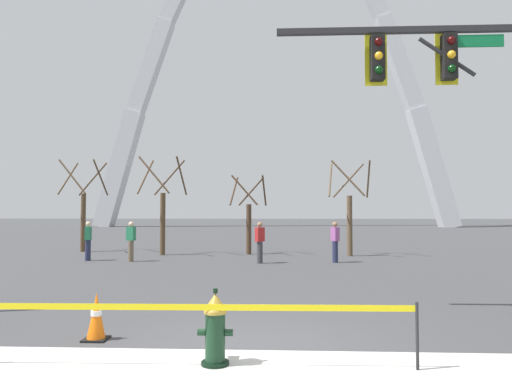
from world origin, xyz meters
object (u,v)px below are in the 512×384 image
fire_hydrant (215,329)px  pedestrian_near_trees (260,242)px  pedestrian_walking_right (88,241)px  pedestrian_walking_left (335,242)px  traffic_cone_by_hydrant (96,317)px  monument_arch (273,72)px  traffic_signal_gantry (463,106)px  pedestrian_standing_center (131,241)px

fire_hydrant → pedestrian_near_trees: size_ratio=0.62×
fire_hydrant → pedestrian_walking_right: 14.09m
pedestrian_walking_left → traffic_cone_by_hydrant: bearing=-114.8°
fire_hydrant → pedestrian_walking_left: size_ratio=0.62×
traffic_cone_by_hydrant → pedestrian_walking_right: 12.23m
pedestrian_walking_right → pedestrian_near_trees: size_ratio=1.00×
fire_hydrant → traffic_cone_by_hydrant: size_ratio=1.36×
monument_arch → pedestrian_near_trees: bearing=-90.3°
traffic_signal_gantry → monument_arch: bearing=94.6°
traffic_signal_gantry → pedestrian_standing_center: (-9.51, 9.01, -3.25)m
monument_arch → pedestrian_standing_center: 46.00m
fire_hydrant → monument_arch: monument_arch is taller
fire_hydrant → pedestrian_walking_left: pedestrian_walking_left is taller
pedestrian_walking_left → traffic_signal_gantry: bearing=-81.3°
traffic_cone_by_hydrant → pedestrian_standing_center: bearing=105.4°
monument_arch → pedestrian_walking_right: size_ratio=29.71×
pedestrian_walking_left → pedestrian_walking_right: bearing=178.8°
pedestrian_walking_right → pedestrian_near_trees: 7.05m
pedestrian_near_trees → pedestrian_standing_center: bearing=175.7°
monument_arch → pedestrian_walking_left: (2.70, -41.28, -19.53)m
monument_arch → pedestrian_near_trees: 46.04m
pedestrian_walking_left → monument_arch: bearing=93.7°
traffic_signal_gantry → monument_arch: 53.03m
fire_hydrant → pedestrian_near_trees: 11.68m
traffic_signal_gantry → pedestrian_near_trees: traffic_signal_gantry is taller
pedestrian_walking_left → pedestrian_near_trees: bearing=-172.1°
traffic_cone_by_hydrant → pedestrian_near_trees: bearing=78.5°
pedestrian_walking_right → pedestrian_standing_center: bearing=-6.8°
pedestrian_walking_left → pedestrian_walking_right: 9.97m
traffic_cone_by_hydrant → pedestrian_walking_right: pedestrian_walking_right is taller
traffic_signal_gantry → pedestrian_walking_left: 9.69m
traffic_cone_by_hydrant → pedestrian_walking_left: size_ratio=0.46×
traffic_signal_gantry → pedestrian_walking_right: size_ratio=3.77×
fire_hydrant → pedestrian_walking_right: bearing=119.2°
pedestrian_walking_left → fire_hydrant: bearing=-104.3°
pedestrian_standing_center → traffic_signal_gantry: bearing=-43.5°
traffic_signal_gantry → pedestrian_walking_left: (-1.38, 9.03, -3.25)m
traffic_cone_by_hydrant → traffic_signal_gantry: size_ratio=0.12×
pedestrian_standing_center → pedestrian_near_trees: same height
traffic_signal_gantry → pedestrian_walking_right: 14.98m
monument_arch → pedestrian_standing_center: monument_arch is taller
fire_hydrant → monument_arch: (0.38, 53.37, 19.88)m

